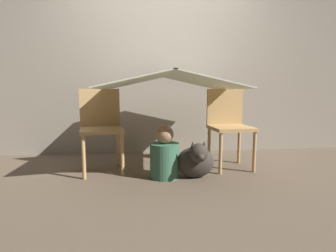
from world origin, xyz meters
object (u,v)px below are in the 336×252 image
chair_left (101,125)px  dog (196,160)px  chair_right (229,123)px  person_front (165,156)px

chair_left → dog: 1.07m
chair_right → chair_left: bearing=176.5°
chair_left → person_front: bearing=-37.1°
person_front → dog: bearing=-11.0°
chair_right → dog: bearing=-143.7°
chair_left → person_front: size_ratio=1.68×
chair_left → person_front: 0.77m
chair_left → dog: size_ratio=2.23×
chair_left → chair_right: bearing=-11.3°
chair_left → dog: (0.95, -0.37, -0.31)m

